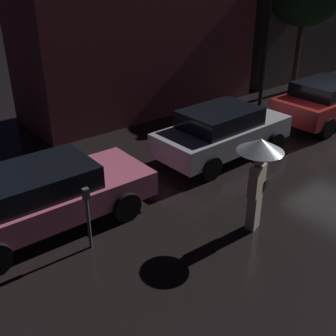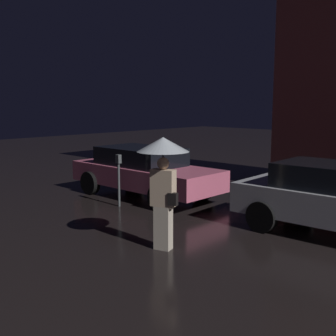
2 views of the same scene
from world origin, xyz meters
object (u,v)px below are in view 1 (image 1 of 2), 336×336
(parked_car_silver, at_px, (222,132))
(street_lamp_near, at_px, (268,20))
(parking_meter, at_px, (88,212))
(parked_car_pink, at_px, (43,196))
(pedestrian_with_umbrella, at_px, (259,162))
(parked_car_red, at_px, (326,101))

(parked_car_silver, xyz_separation_m, street_lamp_near, (4.41, 2.37, 2.34))
(parking_meter, height_order, street_lamp_near, street_lamp_near)
(parked_car_silver, bearing_deg, parked_car_pink, -179.99)
(parked_car_pink, xyz_separation_m, parking_meter, (0.37, -1.23, 0.08))
(parked_car_pink, height_order, parking_meter, parked_car_pink)
(street_lamp_near, bearing_deg, parking_meter, -157.98)
(parked_car_pink, distance_m, pedestrian_with_umbrella, 4.42)
(parked_car_red, height_order, pedestrian_with_umbrella, pedestrian_with_umbrella)
(parked_car_pink, xyz_separation_m, parked_car_red, (10.02, -0.00, 0.03))
(parked_car_pink, xyz_separation_m, street_lamp_near, (9.76, 2.57, 2.35))
(parked_car_red, bearing_deg, street_lamp_near, 93.90)
(parked_car_silver, distance_m, parking_meter, 5.18)
(parked_car_pink, xyz_separation_m, parked_car_silver, (5.35, 0.20, 0.01))
(parked_car_silver, relative_size, pedestrian_with_umbrella, 2.03)
(parked_car_silver, height_order, parking_meter, parked_car_silver)
(parked_car_silver, bearing_deg, parked_car_red, -4.63)
(pedestrian_with_umbrella, bearing_deg, parked_car_pink, -55.97)
(parked_car_pink, relative_size, parked_car_red, 1.14)
(parked_car_silver, xyz_separation_m, parked_car_red, (4.68, -0.20, 0.02))
(pedestrian_with_umbrella, bearing_deg, parked_car_red, -174.60)
(parked_car_red, relative_size, street_lamp_near, 0.93)
(parked_car_red, height_order, street_lamp_near, street_lamp_near)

